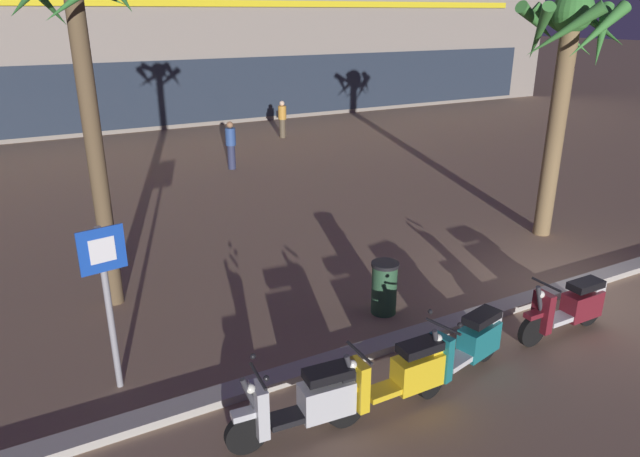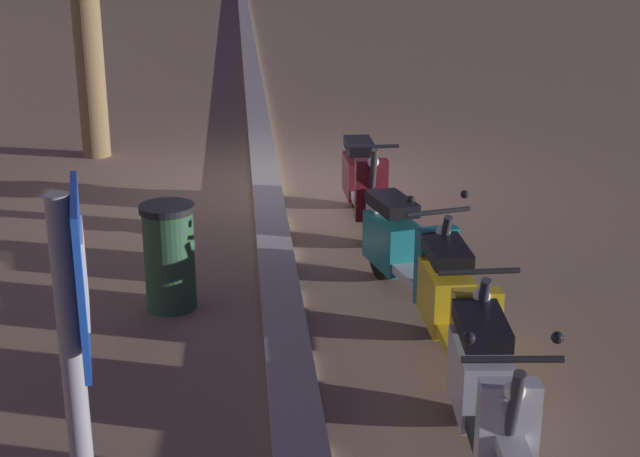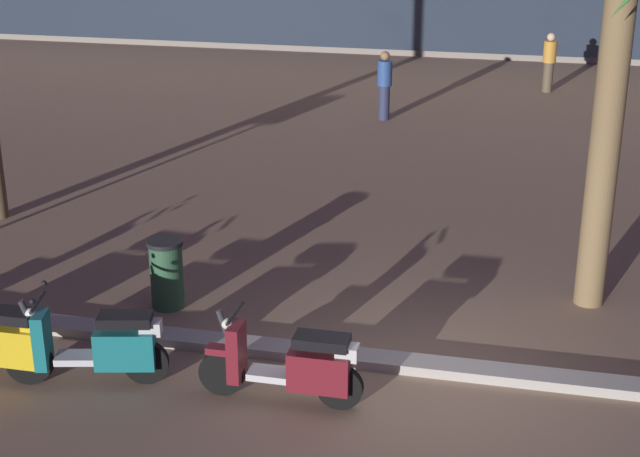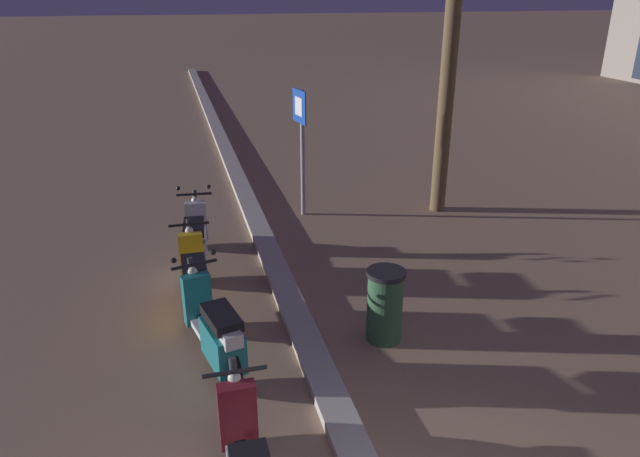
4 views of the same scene
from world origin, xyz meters
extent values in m
plane|color=#93755B|center=(0.00, 0.00, 0.00)|extent=(200.00, 200.00, 0.00)
cube|color=#ADA89E|center=(0.00, 0.21, 0.06)|extent=(60.00, 0.36, 0.12)
cube|color=gray|center=(-1.17, 25.93, 5.56)|extent=(43.65, 12.07, 11.11)
cube|color=yellow|center=(-1.17, 19.84, 5.33)|extent=(37.10, 0.10, 0.28)
cube|color=#283342|center=(-1.17, 19.85, 1.60)|extent=(39.28, 0.12, 2.80)
cylinder|color=black|center=(-7.06, -0.89, 0.26)|extent=(0.53, 0.14, 0.52)
cylinder|color=black|center=(-5.79, -0.99, 0.26)|extent=(0.53, 0.14, 0.52)
cube|color=black|center=(-6.48, -0.94, 0.32)|extent=(0.62, 0.33, 0.08)
cube|color=silver|center=(-6.01, -0.97, 0.45)|extent=(0.70, 0.37, 0.45)
cube|color=black|center=(-5.99, -0.98, 0.81)|extent=(0.62, 0.35, 0.12)
cube|color=silver|center=(-6.88, -0.90, 0.55)|extent=(0.17, 0.35, 0.66)
cube|color=silver|center=(-7.06, -0.89, 0.55)|extent=(0.33, 0.19, 0.08)
cylinder|color=#333338|center=(-6.96, -0.90, 0.70)|extent=(0.29, 0.09, 0.69)
cylinder|color=black|center=(-6.88, -0.90, 1.02)|extent=(0.09, 0.56, 0.04)
sphere|color=white|center=(-6.98, -0.90, 0.88)|extent=(0.12, 0.12, 0.12)
cube|color=black|center=(-5.71, -1.00, 0.71)|extent=(0.26, 0.22, 0.16)
sphere|color=black|center=(-6.88, -1.14, 1.14)|extent=(0.07, 0.07, 0.07)
sphere|color=black|center=(-6.84, -0.67, 1.14)|extent=(0.07, 0.07, 0.07)
cylinder|color=black|center=(-5.77, -1.05, 0.26)|extent=(0.52, 0.10, 0.52)
cylinder|color=black|center=(-4.44, -1.05, 0.26)|extent=(0.52, 0.10, 0.52)
cube|color=gold|center=(-5.16, -1.05, 0.32)|extent=(0.60, 0.28, 0.08)
cube|color=gold|center=(-4.66, -1.05, 0.45)|extent=(0.68, 0.32, 0.46)
cube|color=black|center=(-4.64, -1.05, 0.81)|extent=(0.60, 0.30, 0.12)
cube|color=gold|center=(-5.59, -1.05, 0.55)|extent=(0.14, 0.34, 0.66)
cube|color=gold|center=(-5.77, -1.05, 0.55)|extent=(0.32, 0.16, 0.08)
cylinder|color=#333338|center=(-5.67, -1.05, 0.70)|extent=(0.28, 0.07, 0.69)
cylinder|color=black|center=(-5.59, -1.05, 1.02)|extent=(0.04, 0.56, 0.04)
sphere|color=white|center=(-5.69, -1.05, 0.88)|extent=(0.12, 0.12, 0.12)
cube|color=gold|center=(-4.36, -1.05, 0.71)|extent=(0.24, 0.20, 0.16)
cylinder|color=black|center=(-4.45, -1.09, 0.26)|extent=(0.53, 0.22, 0.52)
cylinder|color=black|center=(-3.15, -0.79, 0.26)|extent=(0.53, 0.22, 0.52)
cube|color=silver|center=(-3.85, -0.95, 0.32)|extent=(0.65, 0.41, 0.08)
cube|color=#197075|center=(-3.37, -0.84, 0.44)|extent=(0.74, 0.47, 0.45)
cube|color=black|center=(-3.35, -0.83, 0.80)|extent=(0.65, 0.43, 0.12)
cube|color=#197075|center=(-4.27, -1.05, 0.55)|extent=(0.21, 0.36, 0.66)
cube|color=#197075|center=(-4.45, -1.09, 0.55)|extent=(0.35, 0.23, 0.08)
cylinder|color=#333338|center=(-4.35, -1.07, 0.70)|extent=(0.29, 0.13, 0.69)
cylinder|color=black|center=(-4.27, -1.05, 1.02)|extent=(0.17, 0.55, 0.04)
sphere|color=white|center=(-4.37, -1.08, 0.88)|extent=(0.12, 0.12, 0.12)
cube|color=silver|center=(-3.07, -0.77, 0.70)|extent=(0.28, 0.25, 0.16)
sphere|color=black|center=(-4.20, -1.28, 1.14)|extent=(0.07, 0.07, 0.07)
sphere|color=black|center=(-4.31, -0.81, 1.14)|extent=(0.07, 0.07, 0.07)
cylinder|color=black|center=(-2.23, -0.83, 0.26)|extent=(0.52, 0.10, 0.52)
cylinder|color=black|center=(-0.89, -0.83, 0.26)|extent=(0.52, 0.10, 0.52)
cube|color=silver|center=(-1.61, -0.83, 0.32)|extent=(0.60, 0.28, 0.08)
cube|color=maroon|center=(-1.11, -0.83, 0.44)|extent=(0.68, 0.32, 0.44)
cube|color=black|center=(-1.09, -0.83, 0.79)|extent=(0.60, 0.30, 0.12)
cube|color=maroon|center=(-2.05, -0.83, 0.55)|extent=(0.14, 0.34, 0.66)
cube|color=maroon|center=(-2.23, -0.83, 0.55)|extent=(0.32, 0.16, 0.08)
cylinder|color=#333338|center=(-2.13, -0.83, 0.70)|extent=(0.28, 0.07, 0.69)
cylinder|color=black|center=(-2.05, -0.83, 1.02)|extent=(0.04, 0.56, 0.04)
sphere|color=white|center=(-2.15, -0.83, 0.88)|extent=(0.12, 0.12, 0.12)
cube|color=silver|center=(-0.81, -0.83, 0.69)|extent=(0.24, 0.20, 0.16)
cylinder|color=#939399|center=(-8.14, 1.19, 1.20)|extent=(0.09, 0.09, 2.40)
cube|color=#1947B7|center=(-8.14, 1.13, 2.10)|extent=(0.60, 0.12, 0.60)
cube|color=white|center=(-8.13, 1.12, 2.10)|extent=(0.33, 0.06, 0.33)
cylinder|color=olive|center=(1.85, 2.57, 2.48)|extent=(0.39, 0.39, 4.96)
sphere|color=#3D8438|center=(1.85, 2.57, 4.96)|extent=(0.87, 0.87, 0.87)
cone|color=#3D8438|center=(2.59, 2.48, 4.69)|extent=(0.46, 1.64, 1.00)
cone|color=#3D8438|center=(2.26, 3.09, 4.56)|extent=(1.35, 1.14, 1.24)
cone|color=#3D8438|center=(1.69, 3.31, 4.71)|extent=(1.65, 0.62, 0.95)
cone|color=#3D8438|center=(1.34, 2.94, 4.52)|extent=(1.08, 1.33, 1.30)
cone|color=#3D8438|center=(1.26, 2.24, 4.58)|extent=(0.98, 1.47, 1.19)
cone|color=#3D8438|center=(1.81, 1.89, 4.59)|extent=(1.54, 0.37, 1.18)
cone|color=#3D8438|center=(2.20, 2.06, 4.50)|extent=(1.33, 1.03, 1.34)
cylinder|color=brown|center=(-7.73, 3.83, 2.78)|extent=(0.29, 0.29, 5.57)
cylinder|color=brown|center=(1.21, 15.72, 0.39)|extent=(0.26, 0.26, 0.78)
cylinder|color=gold|center=(1.21, 15.72, 1.05)|extent=(0.34, 0.34, 0.55)
sphere|color=beige|center=(1.21, 15.72, 1.43)|extent=(0.21, 0.21, 0.21)
cube|color=black|center=(1.14, 15.93, 0.97)|extent=(0.19, 0.16, 0.28)
cylinder|color=#2D3351|center=(-2.49, 11.85, 0.40)|extent=(0.26, 0.26, 0.81)
cylinder|color=#2D4C8C|center=(-2.49, 11.85, 1.10)|extent=(0.34, 0.34, 0.57)
sphere|color=#9E704C|center=(-2.49, 11.85, 1.49)|extent=(0.22, 0.22, 0.22)
cylinder|color=#2D5638|center=(-3.66, 1.18, 0.45)|extent=(0.44, 0.44, 0.90)
cylinder|color=black|center=(-3.66, 1.18, 0.92)|extent=(0.48, 0.48, 0.06)
camera|label=1|loc=(-8.94, -6.17, 4.95)|focal=32.34mm
camera|label=2|loc=(-11.30, 0.55, 3.34)|focal=52.05mm
camera|label=3|loc=(0.93, -9.69, 5.54)|focal=53.51mm
camera|label=4|loc=(2.15, -1.16, 4.09)|focal=32.51mm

